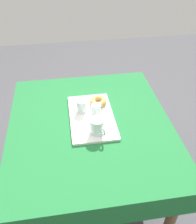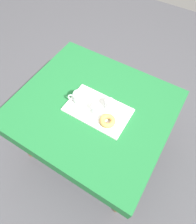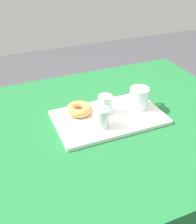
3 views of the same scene
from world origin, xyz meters
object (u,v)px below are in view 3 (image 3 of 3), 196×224
(water_glass_near, at_px, (105,105))
(donut_plate_left, at_px, (79,114))
(serving_tray, at_px, (109,117))
(water_glass_far, at_px, (101,118))
(dining_table, at_px, (121,134))
(sugar_donut_left, at_px, (79,109))
(tea_mug_left, at_px, (139,98))

(water_glass_near, height_order, donut_plate_left, water_glass_near)
(serving_tray, height_order, water_glass_far, water_glass_far)
(dining_table, height_order, water_glass_far, water_glass_far)
(water_glass_near, distance_m, water_glass_far, 0.11)
(water_glass_near, distance_m, donut_plate_left, 0.12)
(water_glass_near, distance_m, sugar_donut_left, 0.12)
(dining_table, xyz_separation_m, water_glass_near, (-0.06, 0.05, 0.14))
(water_glass_far, distance_m, sugar_donut_left, 0.13)
(serving_tray, relative_size, tea_mug_left, 3.80)
(dining_table, relative_size, tea_mug_left, 9.41)
(tea_mug_left, relative_size, sugar_donut_left, 1.09)
(dining_table, distance_m, sugar_donut_left, 0.23)
(donut_plate_left, xyz_separation_m, sugar_donut_left, (0.00, 0.00, 0.02))
(water_glass_near, bearing_deg, tea_mug_left, -6.32)
(donut_plate_left, height_order, sugar_donut_left, sugar_donut_left)
(serving_tray, bearing_deg, tea_mug_left, 5.03)
(dining_table, xyz_separation_m, donut_plate_left, (-0.17, 0.08, 0.11))
(tea_mug_left, distance_m, sugar_donut_left, 0.28)
(dining_table, bearing_deg, tea_mug_left, 16.95)
(water_glass_near, relative_size, donut_plate_left, 0.64)
(serving_tray, bearing_deg, donut_plate_left, 151.73)
(sugar_donut_left, bearing_deg, serving_tray, -28.27)
(donut_plate_left, bearing_deg, water_glass_near, -15.35)
(sugar_donut_left, bearing_deg, tea_mug_left, -10.08)
(water_glass_far, bearing_deg, donut_plate_left, 114.23)
(dining_table, distance_m, tea_mug_left, 0.18)
(tea_mug_left, bearing_deg, water_glass_near, 173.68)
(dining_table, height_order, donut_plate_left, donut_plate_left)
(tea_mug_left, bearing_deg, serving_tray, -174.97)
(dining_table, distance_m, water_glass_far, 0.19)
(water_glass_near, bearing_deg, water_glass_far, -122.48)
(tea_mug_left, xyz_separation_m, donut_plate_left, (-0.27, 0.05, -0.04))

